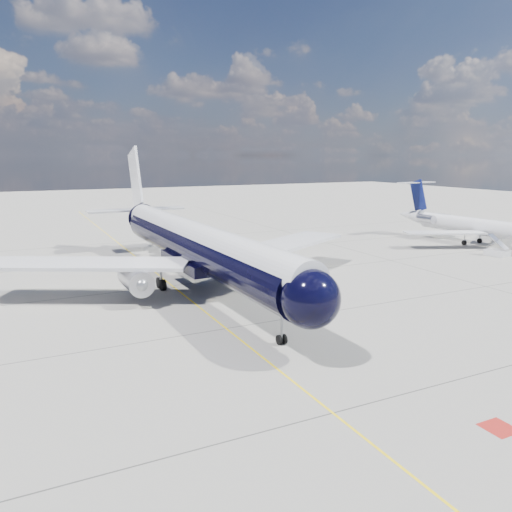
% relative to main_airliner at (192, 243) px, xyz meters
% --- Properties ---
extents(ground, '(320.00, 320.00, 0.00)m').
position_rel_main_airliner_xyz_m(ground, '(-1.99, 5.94, -4.68)').
color(ground, gray).
rests_on(ground, ground).
extents(taxiway_centerline, '(0.16, 160.00, 0.01)m').
position_rel_main_airliner_xyz_m(taxiway_centerline, '(-1.99, 0.94, -4.67)').
color(taxiway_centerline, yellow).
rests_on(taxiway_centerline, ground).
extents(red_marking, '(1.60, 1.60, 0.01)m').
position_rel_main_airliner_xyz_m(red_marking, '(4.81, -34.06, -4.67)').
color(red_marking, maroon).
rests_on(red_marking, ground).
extents(main_airliner, '(42.88, 52.11, 15.07)m').
position_rel_main_airliner_xyz_m(main_airliner, '(0.00, 0.00, 0.00)').
color(main_airliner, black).
rests_on(main_airliner, ground).
extents(regional_jet, '(24.97, 28.76, 9.74)m').
position_rel_main_airliner_xyz_m(regional_jet, '(47.86, 5.99, -1.60)').
color(regional_jet, silver).
rests_on(regional_jet, ground).
extents(boarding_stair, '(2.68, 3.13, 3.08)m').
position_rel_main_airliner_xyz_m(boarding_stair, '(43.55, -3.05, -4.11)').
color(boarding_stair, silver).
rests_on(boarding_stair, ground).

